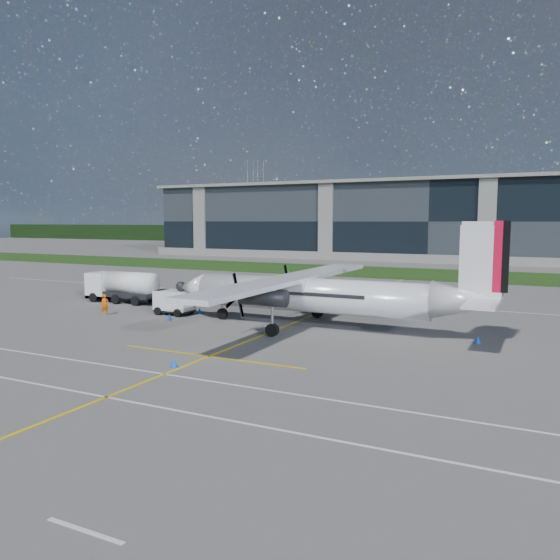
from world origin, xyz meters
TOP-DOWN VIEW (x-y plane):
  - ground at (0.00, 40.00)m, footprint 400.00×400.00m
  - grass_strip at (0.00, 48.00)m, footprint 400.00×18.00m
  - terminal_building at (0.00, 80.00)m, footprint 120.00×20.00m
  - tree_line at (0.00, 140.00)m, footprint 400.00×6.00m
  - pylon_west at (-80.00, 150.00)m, footprint 9.00×4.60m
  - yellow_taxiway_centerline at (3.00, 10.00)m, footprint 0.20×70.00m
  - white_lane_line at (0.00, -14.00)m, footprint 90.00×0.15m
  - turboprop_aircraft at (5.57, 4.28)m, footprint 24.59×25.50m
  - fuel_tanker_truck at (-16.36, 7.70)m, footprint 7.77×2.52m
  - baggage_tug at (-7.36, 4.46)m, footprint 3.28×1.97m
  - ground_crew_person at (-12.30, 1.77)m, footprint 0.85×0.96m
  - safety_cone_nose_stbd at (-5.77, 5.75)m, footprint 0.36×0.36m
  - safety_cone_nose_port at (-6.09, 2.15)m, footprint 0.36×0.36m
  - safety_cone_fwd at (-8.36, 4.40)m, footprint 0.36×0.36m
  - safety_cone_portwing at (2.60, -8.71)m, footprint 0.36×0.36m
  - safety_cone_tail at (16.22, 4.23)m, footprint 0.36×0.36m
  - safety_cone_stbdwing at (3.81, 16.41)m, footprint 0.36×0.36m

SIDE VIEW (x-z plane):
  - ground at x=0.00m, z-range 0.00..0.00m
  - yellow_taxiway_centerline at x=3.00m, z-range 0.00..0.01m
  - white_lane_line at x=0.00m, z-range 0.00..0.01m
  - grass_strip at x=0.00m, z-range 0.00..0.04m
  - safety_cone_nose_stbd at x=-5.77m, z-range 0.00..0.50m
  - safety_cone_nose_port at x=-6.09m, z-range 0.00..0.50m
  - safety_cone_fwd at x=-8.36m, z-range 0.00..0.50m
  - safety_cone_portwing at x=2.60m, z-range 0.00..0.50m
  - safety_cone_tail at x=16.22m, z-range 0.00..0.50m
  - safety_cone_stbdwing at x=3.81m, z-range 0.00..0.50m
  - ground_crew_person at x=-12.30m, z-range 0.00..1.94m
  - baggage_tug at x=-7.36m, z-range 0.00..1.97m
  - fuel_tanker_truck at x=-16.36m, z-range 0.00..2.91m
  - tree_line at x=0.00m, z-range 0.00..6.00m
  - turboprop_aircraft at x=5.57m, z-range 0.00..7.65m
  - terminal_building at x=0.00m, z-range 0.00..15.00m
  - pylon_west at x=-80.00m, z-range 0.00..30.00m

